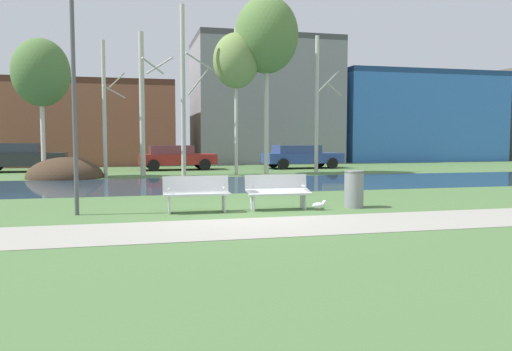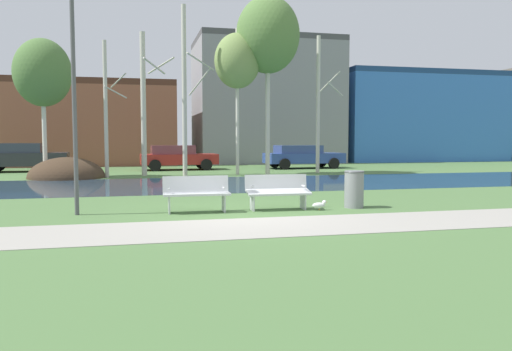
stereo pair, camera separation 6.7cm
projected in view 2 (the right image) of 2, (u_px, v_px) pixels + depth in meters
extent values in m
plane|color=#4C703D|center=(195.00, 180.00, 21.49)|extent=(120.00, 120.00, 0.00)
cube|color=#9E998E|center=(261.00, 227.00, 10.17)|extent=(60.00, 2.28, 0.01)
cube|color=#284256|center=(201.00, 184.00, 19.62)|extent=(80.00, 6.92, 0.01)
ellipsoid|color=#423021|center=(67.00, 178.00, 22.79)|extent=(3.36, 3.16, 1.88)
cube|color=silver|center=(197.00, 194.00, 12.12)|extent=(1.61, 0.52, 0.05)
cube|color=silver|center=(196.00, 184.00, 12.37)|extent=(1.60, 0.13, 0.40)
cube|color=silver|center=(169.00, 204.00, 12.06)|extent=(0.05, 0.43, 0.45)
cube|color=silver|center=(224.00, 202.00, 12.33)|extent=(0.05, 0.43, 0.45)
cylinder|color=silver|center=(169.00, 189.00, 11.99)|extent=(0.05, 0.28, 0.04)
cylinder|color=silver|center=(224.00, 188.00, 12.26)|extent=(0.05, 0.28, 0.04)
cube|color=silver|center=(279.00, 192.00, 12.58)|extent=(1.61, 0.52, 0.14)
cube|color=silver|center=(276.00, 182.00, 12.84)|extent=(1.60, 0.13, 0.40)
cube|color=silver|center=(252.00, 201.00, 12.53)|extent=(0.05, 0.43, 0.45)
cube|color=silver|center=(303.00, 200.00, 12.79)|extent=(0.05, 0.43, 0.45)
cylinder|color=silver|center=(253.00, 187.00, 12.46)|extent=(0.05, 0.28, 0.04)
cylinder|color=silver|center=(304.00, 186.00, 12.73)|extent=(0.05, 0.28, 0.04)
cylinder|color=gray|center=(354.00, 189.00, 13.01)|extent=(0.49, 0.49, 0.95)
torus|color=#494A4C|center=(354.00, 172.00, 12.98)|extent=(0.52, 0.52, 0.04)
ellipsoid|color=white|center=(319.00, 205.00, 12.56)|extent=(0.33, 0.15, 0.15)
sphere|color=white|center=(324.00, 202.00, 12.59)|extent=(0.11, 0.11, 0.11)
cone|color=gold|center=(327.00, 202.00, 12.60)|extent=(0.06, 0.03, 0.03)
cylinder|color=gold|center=(320.00, 208.00, 12.54)|extent=(0.01, 0.01, 0.10)
cylinder|color=gold|center=(319.00, 208.00, 12.60)|extent=(0.01, 0.01, 0.10)
cylinder|color=#4C4C51|center=(74.00, 101.00, 11.61)|extent=(0.10, 0.10, 5.30)
cylinder|color=beige|center=(44.00, 111.00, 22.69)|extent=(0.19, 0.19, 6.04)
ellipsoid|color=#4C7038|center=(43.00, 73.00, 22.56)|extent=(2.52, 2.52, 3.02)
cylinder|color=#BCB7A8|center=(106.00, 109.00, 22.86)|extent=(0.18, 0.18, 6.18)
cylinder|color=#BCB7A8|center=(118.00, 80.00, 23.26)|extent=(0.77, 1.08, 0.61)
cylinder|color=#BCB7A8|center=(116.00, 92.00, 22.45)|extent=(0.97, 0.94, 0.49)
cylinder|color=#BCB7A8|center=(143.00, 104.00, 23.92)|extent=(0.25, 0.25, 6.77)
cylinder|color=#BCB7A8|center=(161.00, 66.00, 24.56)|extent=(1.23, 1.75, 0.65)
cylinder|color=#BCB7A8|center=(154.00, 66.00, 23.40)|extent=(1.06, 1.04, 0.64)
cylinder|color=#BCB7A8|center=(184.00, 91.00, 23.70)|extent=(0.22, 0.22, 7.98)
cylinder|color=#BCB7A8|center=(200.00, 82.00, 24.36)|extent=(0.94, 1.33, 1.22)
cylinder|color=#BCB7A8|center=(201.00, 62.00, 23.06)|extent=(1.45, 1.42, 0.61)
cylinder|color=beige|center=(237.00, 102.00, 24.71)|extent=(0.16, 0.16, 7.11)
ellipsoid|color=olive|center=(237.00, 61.00, 24.57)|extent=(2.23, 2.23, 2.68)
cylinder|color=beige|center=(268.00, 86.00, 24.93)|extent=(0.22, 0.22, 8.77)
ellipsoid|color=#567A3D|center=(268.00, 35.00, 24.75)|extent=(3.12, 3.12, 3.74)
cylinder|color=beige|center=(318.00, 105.00, 26.00)|extent=(0.19, 0.19, 7.01)
cylinder|color=beige|center=(328.00, 83.00, 26.58)|extent=(0.89, 1.26, 1.15)
cylinder|color=beige|center=(335.00, 89.00, 25.43)|extent=(1.38, 1.34, 0.60)
cube|color=#282B30|center=(25.00, 159.00, 26.98)|extent=(4.45, 1.94, 0.70)
cube|color=#2F3648|center=(17.00, 148.00, 26.84)|extent=(2.52, 1.65, 0.51)
cylinder|color=black|center=(56.00, 165.00, 28.24)|extent=(0.65, 0.24, 0.64)
cylinder|color=black|center=(52.00, 166.00, 26.54)|extent=(0.65, 0.24, 0.64)
cube|color=maroon|center=(179.00, 159.00, 28.64)|extent=(4.32, 2.02, 0.57)
cube|color=brown|center=(173.00, 150.00, 28.51)|extent=(2.44, 1.73, 0.49)
cylinder|color=black|center=(201.00, 163.00, 29.93)|extent=(0.65, 0.24, 0.64)
cylinder|color=black|center=(206.00, 165.00, 28.14)|extent=(0.65, 0.24, 0.64)
cylinder|color=black|center=(153.00, 164.00, 29.18)|extent=(0.65, 0.24, 0.64)
cylinder|color=black|center=(155.00, 165.00, 27.39)|extent=(0.65, 0.24, 0.64)
cube|color=#2D4793|center=(304.00, 158.00, 30.11)|extent=(4.68, 2.05, 0.59)
cube|color=#32457F|center=(298.00, 149.00, 29.98)|extent=(2.64, 1.75, 0.46)
cylinder|color=black|center=(321.00, 162.00, 31.44)|extent=(0.65, 0.24, 0.64)
cylinder|color=black|center=(334.00, 163.00, 29.64)|extent=(0.65, 0.24, 0.64)
cylinder|color=black|center=(275.00, 162.00, 30.63)|extent=(0.65, 0.24, 0.64)
cylinder|color=black|center=(285.00, 164.00, 28.83)|extent=(0.65, 0.24, 0.64)
cube|color=brown|center=(82.00, 127.00, 34.95)|extent=(12.41, 8.04, 5.15)
cube|color=#4E2C21|center=(81.00, 86.00, 34.75)|extent=(12.41, 8.04, 0.40)
cube|color=gray|center=(266.00, 104.00, 37.57)|extent=(10.31, 6.78, 8.59)
cube|color=#48484B|center=(266.00, 43.00, 37.24)|extent=(10.31, 6.78, 0.40)
cube|color=#3870C6|center=(409.00, 120.00, 41.47)|extent=(13.18, 8.11, 6.56)
cube|color=navy|center=(410.00, 77.00, 41.22)|extent=(13.18, 8.11, 0.40)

